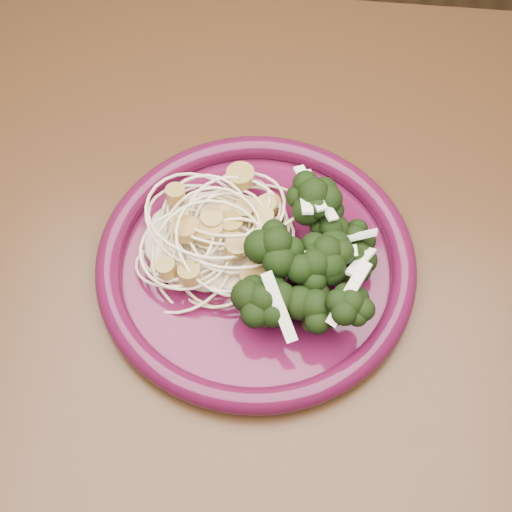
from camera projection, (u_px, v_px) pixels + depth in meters
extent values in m
plane|color=#51361C|center=(188.00, 490.00, 1.27)|extent=(3.50, 3.50, 0.00)
cube|color=#472814|center=(123.00, 289.00, 0.65)|extent=(1.20, 0.80, 0.04)
cylinder|color=#4B0D28|center=(256.00, 266.00, 0.64)|extent=(0.37, 0.37, 0.01)
torus|color=#4B0E29|center=(256.00, 261.00, 0.63)|extent=(0.37, 0.37, 0.02)
ellipsoid|color=beige|center=(212.00, 234.00, 0.63)|extent=(0.16, 0.15, 0.03)
ellipsoid|color=black|center=(313.00, 276.00, 0.60)|extent=(0.15, 0.18, 0.05)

